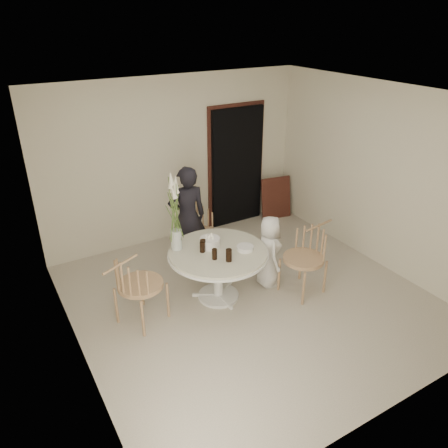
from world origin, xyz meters
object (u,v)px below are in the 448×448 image
birthday_cake (210,242)px  chair_left (132,283)px  chair_far (199,225)px  boy (269,251)px  table (218,258)px  girl (187,217)px  flower_vase (175,213)px  chair_right (311,249)px

birthday_cake → chair_left: bearing=-172.8°
chair_far → boy: 1.29m
table → chair_left: 1.19m
chair_far → girl: (-0.23, -0.10, 0.23)m
table → birthday_cake: birthday_cake is taller
girl → flower_vase: (-0.50, -0.70, 0.45)m
boy → flower_vase: 1.47m
chair_far → birthday_cake: 1.05m
table → birthday_cake: bearing=105.9°
chair_right → boy: boy is taller
chair_far → birthday_cake: bearing=-90.7°
chair_left → girl: 1.62m
chair_right → boy: size_ratio=0.92×
chair_left → birthday_cake: (1.15, 0.15, 0.16)m
table → girl: (0.06, 1.02, 0.17)m
table → chair_right: (1.20, -0.45, 0.01)m
boy → chair_right: bearing=-114.9°
table → boy: 0.79m
table → girl: girl is taller
chair_left → girl: (1.25, 1.02, 0.15)m
chair_right → girl: bearing=-151.3°
chair_right → flower_vase: bearing=-124.4°
table → chair_far: (0.29, 1.12, -0.06)m
table → girl: size_ratio=0.84×
chair_far → girl: size_ratio=0.54×
chair_right → chair_far: bearing=-159.0°
girl → flower_vase: flower_vase is taller
table → birthday_cake: (-0.04, 0.15, 0.18)m
chair_left → table: bearing=-115.0°
chair_far → chair_left: chair_left is taller
table → boy: bearing=-5.4°
chair_left → flower_vase: bearing=-91.6°
chair_far → boy: bearing=-49.6°
chair_left → flower_vase: size_ratio=0.91×
chair_left → boy: boy is taller
boy → girl: bearing=49.9°
table → chair_right: bearing=-20.5°
girl → boy: (0.72, -1.09, -0.26)m
birthday_cake → flower_vase: bearing=156.1°
chair_far → chair_right: size_ratio=0.88×
boy → birthday_cake: boy is taller
chair_left → flower_vase: flower_vase is taller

